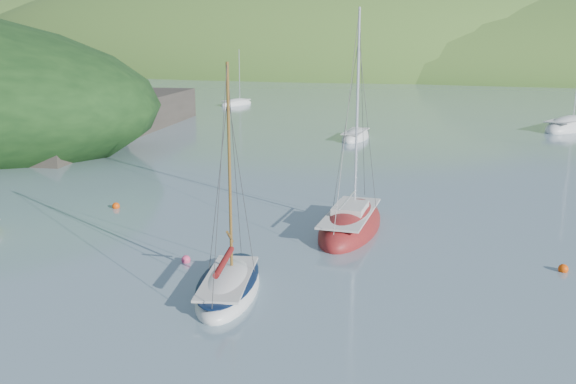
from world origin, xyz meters
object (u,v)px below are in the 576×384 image
(distant_sloop_b, at_px, (568,128))
(distant_sloop_c, at_px, (237,104))
(daysailer_white, at_px, (228,287))
(sloop_red, at_px, (350,226))
(distant_sloop_a, at_px, (356,137))

(distant_sloop_b, distance_m, distant_sloop_c, 45.76)
(distant_sloop_c, bearing_deg, daysailer_white, -48.98)
(sloop_red, relative_size, distant_sloop_a, 1.32)
(daysailer_white, relative_size, distant_sloop_c, 1.11)
(sloop_red, bearing_deg, daysailer_white, -106.87)
(distant_sloop_a, relative_size, distant_sloop_c, 1.08)
(distant_sloop_c, bearing_deg, distant_sloop_a, -28.72)
(distant_sloop_b, bearing_deg, sloop_red, -82.73)
(daysailer_white, distance_m, distant_sloop_c, 70.86)
(sloop_red, bearing_deg, distant_sloop_b, 70.58)
(daysailer_white, height_order, distant_sloop_a, daysailer_white)
(distant_sloop_a, height_order, distant_sloop_c, distant_sloop_a)
(distant_sloop_a, height_order, distant_sloop_b, distant_sloop_b)
(sloop_red, distance_m, distant_sloop_a, 30.85)
(daysailer_white, bearing_deg, distant_sloop_a, 82.62)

